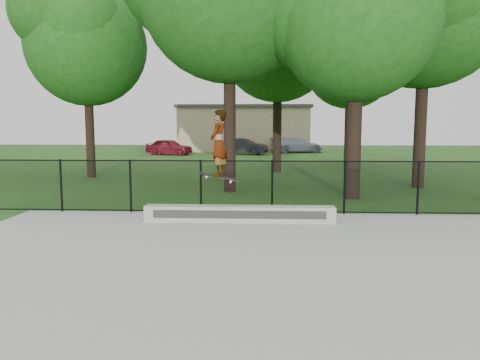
{
  "coord_description": "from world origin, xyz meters",
  "views": [
    {
      "loc": [
        -0.29,
        -7.03,
        2.55
      ],
      "look_at": [
        -0.82,
        4.2,
        1.2
      ],
      "focal_mm": 35.0,
      "sensor_mm": 36.0,
      "label": 1
    }
  ],
  "objects": [
    {
      "name": "skater_airborne",
      "position": [
        -1.36,
        4.52,
        2.05
      ],
      "size": [
        0.83,
        0.67,
        1.8
      ],
      "color": "black",
      "rests_on": "ground"
    },
    {
      "name": "car_a",
      "position": [
        -7.99,
        31.44,
        0.67
      ],
      "size": [
        4.17,
        2.69,
        1.33
      ],
      "primitive_type": "imported",
      "rotation": [
        0.0,
        0.0,
        1.26
      ],
      "color": "maroon",
      "rests_on": "ground"
    },
    {
      "name": "car_c",
      "position": [
        2.79,
        34.91,
        0.68
      ],
      "size": [
        4.63,
        2.87,
        1.36
      ],
      "primitive_type": "imported",
      "rotation": [
        0.0,
        0.0,
        1.81
      ],
      "color": "#AEB1C6",
      "rests_on": "ground"
    },
    {
      "name": "grind_ledge",
      "position": [
        -0.86,
        4.7,
        0.27
      ],
      "size": [
        4.85,
        0.4,
        0.41
      ],
      "primitive_type": "cube",
      "color": "#9D9D98",
      "rests_on": "concrete_slab"
    },
    {
      "name": "concrete_slab",
      "position": [
        0.0,
        0.0,
        0.03
      ],
      "size": [
        14.0,
        12.0,
        0.06
      ],
      "primitive_type": "cube",
      "color": "#ABACA6",
      "rests_on": "ground"
    },
    {
      "name": "tree_row",
      "position": [
        0.91,
        14.14,
        6.69
      ],
      "size": [
        20.5,
        18.52,
        10.62
      ],
      "color": "black",
      "rests_on": "ground"
    },
    {
      "name": "distant_building",
      "position": [
        -2.0,
        38.0,
        2.16
      ],
      "size": [
        12.4,
        6.4,
        4.3
      ],
      "color": "#C9B78D",
      "rests_on": "ground"
    },
    {
      "name": "ground",
      "position": [
        0.0,
        0.0,
        0.0
      ],
      "size": [
        100.0,
        100.0,
        0.0
      ],
      "primitive_type": "plane",
      "color": "#275117",
      "rests_on": "ground"
    },
    {
      "name": "car_b",
      "position": [
        -1.89,
        32.17,
        0.67
      ],
      "size": [
        3.94,
        2.34,
        1.34
      ],
      "primitive_type": "imported",
      "rotation": [
        0.0,
        0.0,
        1.31
      ],
      "color": "black",
      "rests_on": "ground"
    },
    {
      "name": "chainlink_fence",
      "position": [
        0.0,
        5.9,
        0.81
      ],
      "size": [
        16.06,
        0.06,
        1.5
      ],
      "color": "black",
      "rests_on": "concrete_slab"
    }
  ]
}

